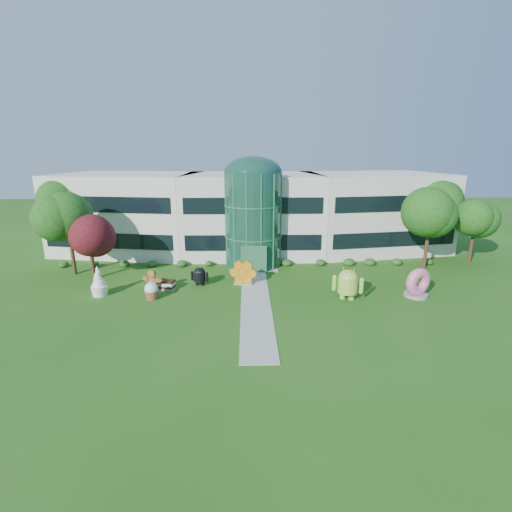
{
  "coord_description": "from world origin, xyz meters",
  "views": [
    {
      "loc": [
        -0.69,
        -26.83,
        11.96
      ],
      "look_at": [
        0.15,
        6.0,
        2.6
      ],
      "focal_mm": 26.0,
      "sensor_mm": 36.0,
      "label": 1
    }
  ],
  "objects_px": {
    "android_black": "(200,275)",
    "donut": "(417,282)",
    "gingerbread": "(152,281)",
    "android_green": "(348,282)"
  },
  "relations": [
    {
      "from": "android_black",
      "to": "donut",
      "type": "distance_m",
      "value": 19.0
    },
    {
      "from": "android_black",
      "to": "donut",
      "type": "bearing_deg",
      "value": 3.55
    },
    {
      "from": "android_green",
      "to": "donut",
      "type": "height_order",
      "value": "android_green"
    },
    {
      "from": "donut",
      "to": "gingerbread",
      "type": "bearing_deg",
      "value": 151.93
    },
    {
      "from": "android_black",
      "to": "donut",
      "type": "height_order",
      "value": "donut"
    },
    {
      "from": "android_green",
      "to": "android_black",
      "type": "height_order",
      "value": "android_green"
    },
    {
      "from": "android_black",
      "to": "gingerbread",
      "type": "distance_m",
      "value": 4.22
    },
    {
      "from": "android_black",
      "to": "gingerbread",
      "type": "xyz_separation_m",
      "value": [
        -3.93,
        -1.55,
        0.04
      ]
    },
    {
      "from": "donut",
      "to": "gingerbread",
      "type": "relative_size",
      "value": 1.14
    },
    {
      "from": "donut",
      "to": "android_black",
      "type": "bearing_deg",
      "value": 146.41
    }
  ]
}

